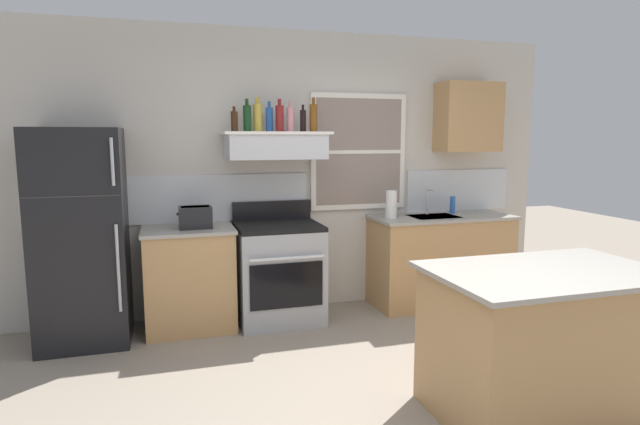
{
  "coord_description": "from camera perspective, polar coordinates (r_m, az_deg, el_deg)",
  "views": [
    {
      "loc": [
        -1.24,
        -2.74,
        1.69
      ],
      "look_at": [
        -0.05,
        1.2,
        1.1
      ],
      "focal_mm": 29.28,
      "sensor_mm": 36.0,
      "label": 1
    }
  ],
  "objects": [
    {
      "name": "stove_range",
      "position": [
        4.87,
        -4.54,
        -6.44
      ],
      "size": [
        0.76,
        0.69,
        1.09
      ],
      "color": "#9EA0A5",
      "rests_on": "ground_plane"
    },
    {
      "name": "ground_plane",
      "position": [
        3.45,
        7.04,
        -21.24
      ],
      "size": [
        16.0,
        16.0,
        0.0
      ],
      "primitive_type": "plane",
      "color": "gray"
    },
    {
      "name": "bottle_balsamic_dark",
      "position": [
        4.86,
        -1.87,
        10.03
      ],
      "size": [
        0.06,
        0.06,
        0.25
      ],
      "color": "black",
      "rests_on": "range_hood_shelf"
    },
    {
      "name": "kitchen_island",
      "position": [
        3.55,
        23.26,
        -12.87
      ],
      "size": [
        1.4,
        0.9,
        0.91
      ],
      "color": "tan",
      "rests_on": "ground_plane"
    },
    {
      "name": "bottle_rose_pink",
      "position": [
        4.86,
        -3.24,
        10.17
      ],
      "size": [
        0.07,
        0.07,
        0.28
      ],
      "color": "#C67F84",
      "rests_on": "range_hood_shelf"
    },
    {
      "name": "bottle_brown_stout",
      "position": [
        4.73,
        -9.35,
        9.84
      ],
      "size": [
        0.06,
        0.06,
        0.22
      ],
      "color": "#381E0F",
      "rests_on": "range_hood_shelf"
    },
    {
      "name": "bottle_dark_green_wine",
      "position": [
        4.78,
        -7.97,
        10.21
      ],
      "size": [
        0.07,
        0.07,
        0.29
      ],
      "color": "#143819",
      "rests_on": "range_hood_shelf"
    },
    {
      "name": "dish_soap_bottle",
      "position": [
        5.58,
        14.28,
        0.82
      ],
      "size": [
        0.06,
        0.06,
        0.18
      ],
      "primitive_type": "cylinder",
      "color": "blue",
      "rests_on": "counter_right_with_sink"
    },
    {
      "name": "counter_left_of_stove",
      "position": [
        4.81,
        -14.06,
        -6.96
      ],
      "size": [
        0.79,
        0.63,
        0.91
      ],
      "color": "tan",
      "rests_on": "ground_plane"
    },
    {
      "name": "bottle_blue_liqueur",
      "position": [
        4.83,
        -5.56,
        10.13
      ],
      "size": [
        0.07,
        0.07,
        0.27
      ],
      "color": "#1E478C",
      "rests_on": "range_hood_shelf"
    },
    {
      "name": "sink_faucet",
      "position": [
        5.43,
        11.8,
        1.6
      ],
      "size": [
        0.03,
        0.17,
        0.28
      ],
      "color": "silver",
      "rests_on": "counter_right_with_sink"
    },
    {
      "name": "bottle_amber_wine",
      "position": [
        4.87,
        -0.72,
        10.35
      ],
      "size": [
        0.07,
        0.07,
        0.31
      ],
      "color": "brown",
      "rests_on": "range_hood_shelf"
    },
    {
      "name": "bottle_red_label_wine",
      "position": [
        4.82,
        -4.44,
        10.26
      ],
      "size": [
        0.07,
        0.07,
        0.29
      ],
      "color": "maroon",
      "rests_on": "range_hood_shelf"
    },
    {
      "name": "back_wall",
      "position": [
        5.14,
        -2.44,
        4.4
      ],
      "size": [
        5.4,
        0.11,
        2.7
      ],
      "color": "beige",
      "rests_on": "ground_plane"
    },
    {
      "name": "paper_towel_roll",
      "position": [
        5.15,
        7.79,
        0.89
      ],
      "size": [
        0.11,
        0.11,
        0.27
      ],
      "primitive_type": "cylinder",
      "color": "white",
      "rests_on": "counter_right_with_sink"
    },
    {
      "name": "counter_right_with_sink",
      "position": [
        5.5,
        13.01,
        -4.99
      ],
      "size": [
        1.43,
        0.63,
        0.91
      ],
      "color": "tan",
      "rests_on": "ground_plane"
    },
    {
      "name": "toaster",
      "position": [
        4.66,
        -13.47,
        -0.47
      ],
      "size": [
        0.3,
        0.2,
        0.19
      ],
      "color": "black",
      "rests_on": "counter_left_of_stove"
    },
    {
      "name": "refrigerator",
      "position": [
        4.7,
        -24.62,
        -2.46
      ],
      "size": [
        0.7,
        0.72,
        1.77
      ],
      "color": "black",
      "rests_on": "ground_plane"
    },
    {
      "name": "upper_cabinet_right",
      "position": [
        5.67,
        15.9,
        9.99
      ],
      "size": [
        0.64,
        0.32,
        0.7
      ],
      "color": "tan"
    },
    {
      "name": "range_hood_shelf",
      "position": [
        4.8,
        -4.94,
        7.35
      ],
      "size": [
        0.96,
        0.52,
        0.24
      ],
      "color": "silver"
    },
    {
      "name": "bottle_champagne_gold_foil",
      "position": [
        4.82,
        -6.82,
        10.3
      ],
      "size": [
        0.08,
        0.08,
        0.31
      ],
      "color": "#B29333",
      "rests_on": "range_hood_shelf"
    }
  ]
}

